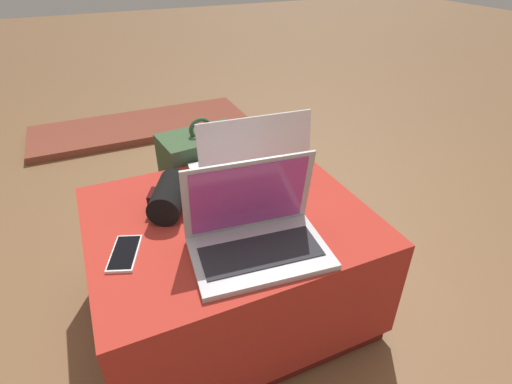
% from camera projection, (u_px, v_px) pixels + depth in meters
% --- Properties ---
extents(ground_plane, '(14.00, 14.00, 0.00)m').
position_uv_depth(ground_plane, '(232.00, 305.00, 1.41)').
color(ground_plane, brown).
extents(ottoman, '(0.82, 0.69, 0.40)m').
position_uv_depth(ottoman, '(230.00, 263.00, 1.30)').
color(ottoman, maroon).
rests_on(ottoman, ground_plane).
extents(laptop_near, '(0.37, 0.27, 0.24)m').
position_uv_depth(laptop_near, '(256.00, 233.00, 1.04)').
color(laptop_near, '#B7B7BC').
rests_on(laptop_near, ottoman).
extents(laptop_far, '(0.38, 0.27, 0.25)m').
position_uv_depth(laptop_far, '(249.00, 166.00, 1.34)').
color(laptop_far, silver).
rests_on(laptop_far, ottoman).
extents(cell_phone, '(0.11, 0.16, 0.01)m').
position_uv_depth(cell_phone, '(125.00, 253.00, 1.04)').
color(cell_phone, white).
rests_on(cell_phone, ottoman).
extents(backpack, '(0.34, 0.28, 0.53)m').
position_uv_depth(backpack, '(204.00, 186.00, 1.67)').
color(backpack, '#385133').
rests_on(backpack, ground_plane).
extents(wrist_brace, '(0.16, 0.20, 0.09)m').
position_uv_depth(wrist_brace, '(169.00, 196.00, 1.19)').
color(wrist_brace, black).
rests_on(wrist_brace, ottoman).
extents(fireplace_hearth, '(1.40, 0.50, 0.04)m').
position_uv_depth(fireplace_hearth, '(142.00, 126.00, 2.70)').
color(fireplace_hearth, brown).
rests_on(fireplace_hearth, ground_plane).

